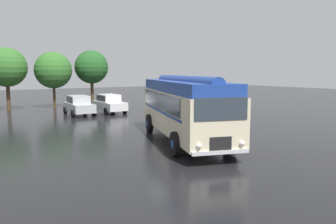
# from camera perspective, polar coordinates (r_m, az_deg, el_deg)

# --- Properties ---
(ground_plane) EXTENTS (120.00, 120.00, 0.00)m
(ground_plane) POSITION_cam_1_polar(r_m,az_deg,el_deg) (17.00, 1.81, -5.52)
(ground_plane) COLOR black
(vintage_bus) EXTENTS (5.68, 10.33, 3.49)m
(vintage_bus) POSITION_cam_1_polar(r_m,az_deg,el_deg) (17.45, 2.73, 1.11)
(vintage_bus) COLOR beige
(vintage_bus) RESTS_ON ground
(car_near_left) EXTENTS (2.12, 4.28, 1.66)m
(car_near_left) POSITION_cam_1_polar(r_m,az_deg,el_deg) (29.10, -15.26, 1.16)
(car_near_left) COLOR #B7BABF
(car_near_left) RESTS_ON ground
(car_mid_left) EXTENTS (1.96, 4.20, 1.66)m
(car_mid_left) POSITION_cam_1_polar(r_m,az_deg,el_deg) (30.09, -10.20, 1.48)
(car_mid_left) COLOR silver
(car_mid_left) RESTS_ON ground
(tree_centre) EXTENTS (3.71, 3.71, 5.98)m
(tree_centre) POSITION_cam_1_polar(r_m,az_deg,el_deg) (34.68, -26.32, 6.94)
(tree_centre) COLOR #4C3823
(tree_centre) RESTS_ON ground
(tree_right_of_centre) EXTENTS (3.70, 3.70, 5.70)m
(tree_right_of_centre) POSITION_cam_1_polar(r_m,az_deg,el_deg) (35.29, -19.43, 6.83)
(tree_right_of_centre) COLOR #4C3823
(tree_right_of_centre) RESTS_ON ground
(tree_far_right) EXTENTS (3.57, 3.57, 5.99)m
(tree_far_right) POSITION_cam_1_polar(r_m,az_deg,el_deg) (36.50, -13.03, 7.76)
(tree_far_right) COLOR #4C3823
(tree_far_right) RESTS_ON ground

